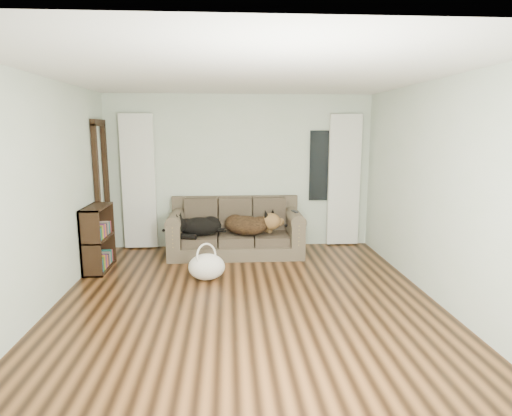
{
  "coord_description": "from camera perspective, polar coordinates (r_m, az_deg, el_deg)",
  "views": [
    {
      "loc": [
        -0.2,
        -4.82,
        2.02
      ],
      "look_at": [
        0.22,
        1.6,
        0.83
      ],
      "focal_mm": 30.0,
      "sensor_mm": 36.0,
      "label": 1
    }
  ],
  "objects": [
    {
      "name": "tote_bag",
      "position": [
        5.89,
        -6.59,
        -8.0
      ],
      "size": [
        0.61,
        0.55,
        0.36
      ],
      "primitive_type": "ellipsoid",
      "rotation": [
        0.0,
        0.0,
        0.41
      ],
      "color": "silver",
      "rests_on": "floor"
    },
    {
      "name": "floor",
      "position": [
        5.23,
        -1.27,
        -12.26
      ],
      "size": [
        5.0,
        5.0,
        0.0
      ],
      "primitive_type": "plane",
      "color": "black",
      "rests_on": "ground"
    },
    {
      "name": "ceiling",
      "position": [
        4.86,
        -1.4,
        17.33
      ],
      "size": [
        5.0,
        5.0,
        0.0
      ],
      "primitive_type": "plane",
      "color": "white",
      "rests_on": "ground"
    },
    {
      "name": "door_casing",
      "position": [
        7.22,
        -19.8,
        2.12
      ],
      "size": [
        0.07,
        0.6,
        2.1
      ],
      "primitive_type": "cube",
      "color": "black",
      "rests_on": "ground"
    },
    {
      "name": "curtain_left",
      "position": [
        7.44,
        -15.36,
        3.37
      ],
      "size": [
        0.55,
        0.08,
        2.25
      ],
      "primitive_type": "cube",
      "color": "white",
      "rests_on": "ground"
    },
    {
      "name": "bookshelf",
      "position": [
        6.6,
        -20.31,
        -3.52
      ],
      "size": [
        0.31,
        0.76,
        0.94
      ],
      "primitive_type": "cube",
      "rotation": [
        0.0,
        0.0,
        -0.04
      ],
      "color": "black",
      "rests_on": "floor"
    },
    {
      "name": "tv_remote",
      "position": [
        6.83,
        5.18,
        -0.46
      ],
      "size": [
        0.09,
        0.18,
        0.02
      ],
      "primitive_type": "cube",
      "rotation": [
        0.0,
        0.0,
        0.24
      ],
      "color": "black",
      "rests_on": "sofa"
    },
    {
      "name": "dog_black_lab",
      "position": [
        6.88,
        -7.81,
        -2.58
      ],
      "size": [
        0.74,
        0.55,
        0.3
      ],
      "primitive_type": "ellipsoid",
      "rotation": [
        0.0,
        0.0,
        0.09
      ],
      "color": "black",
      "rests_on": "sofa"
    },
    {
      "name": "window_pane",
      "position": [
        7.5,
        9.03,
        5.59
      ],
      "size": [
        0.5,
        0.03,
        1.2
      ],
      "primitive_type": "cube",
      "color": "black",
      "rests_on": "wall_back"
    },
    {
      "name": "wall_left",
      "position": [
        5.28,
        -26.52,
        1.54
      ],
      "size": [
        0.04,
        5.0,
        2.6
      ],
      "primitive_type": "cube",
      "color": "silver",
      "rests_on": "ground"
    },
    {
      "name": "sofa",
      "position": [
        6.97,
        -2.72,
        -2.57
      ],
      "size": [
        2.14,
        0.92,
        0.87
      ],
      "primitive_type": "cube",
      "color": "#473E2E",
      "rests_on": "floor"
    },
    {
      "name": "wall_back",
      "position": [
        7.36,
        -2.17,
        4.83
      ],
      "size": [
        4.5,
        0.04,
        2.6
      ],
      "primitive_type": "cube",
      "color": "silver",
      "rests_on": "ground"
    },
    {
      "name": "wall_right",
      "position": [
        5.45,
        23.03,
        2.05
      ],
      "size": [
        0.04,
        5.0,
        2.6
      ],
      "primitive_type": "cube",
      "color": "silver",
      "rests_on": "ground"
    },
    {
      "name": "dog_shepherd",
      "position": [
        6.88,
        -0.96,
        -2.39
      ],
      "size": [
        0.93,
        0.86,
        0.33
      ],
      "primitive_type": "ellipsoid",
      "rotation": [
        0.0,
        0.0,
        2.57
      ],
      "color": "black",
      "rests_on": "sofa"
    },
    {
      "name": "curtain_right",
      "position": [
        7.56,
        11.65,
        3.63
      ],
      "size": [
        0.55,
        0.08,
        2.25
      ],
      "primitive_type": "cube",
      "color": "white",
      "rests_on": "ground"
    }
  ]
}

